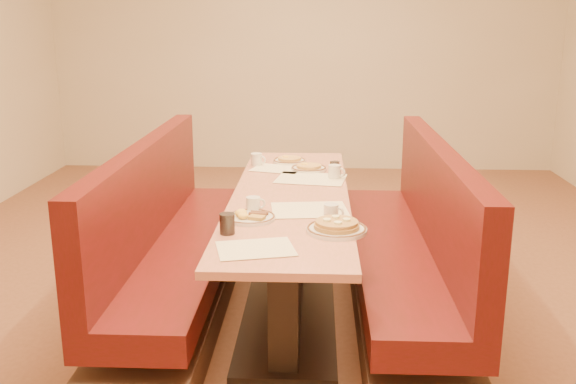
{
  "coord_description": "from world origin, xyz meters",
  "views": [
    {
      "loc": [
        0.16,
        -3.74,
        1.77
      ],
      "look_at": [
        0.0,
        -0.32,
        0.85
      ],
      "focal_mm": 40.0,
      "sensor_mm": 36.0,
      "label": 1
    }
  ],
  "objects_px": {
    "booth_right": "(409,257)",
    "coffee_mug_c": "(335,172)",
    "soda_tumbler_near": "(227,224)",
    "pancake_plate": "(337,227)",
    "diner_table": "(290,253)",
    "soda_tumbler_mid": "(335,168)",
    "coffee_mug_d": "(257,159)",
    "eggs_plate": "(250,217)",
    "coffee_mug_a": "(332,212)",
    "coffee_mug_b": "(254,204)",
    "booth_left": "(174,253)"
  },
  "relations": [
    {
      "from": "eggs_plate",
      "to": "coffee_mug_d",
      "type": "distance_m",
      "value": 1.31
    },
    {
      "from": "eggs_plate",
      "to": "coffee_mug_b",
      "type": "relative_size",
      "value": 2.46
    },
    {
      "from": "coffee_mug_c",
      "to": "soda_tumbler_near",
      "type": "height_order",
      "value": "soda_tumbler_near"
    },
    {
      "from": "pancake_plate",
      "to": "coffee_mug_b",
      "type": "distance_m",
      "value": 0.55
    },
    {
      "from": "booth_right",
      "to": "soda_tumbler_mid",
      "type": "distance_m",
      "value": 0.83
    },
    {
      "from": "coffee_mug_c",
      "to": "soda_tumbler_mid",
      "type": "height_order",
      "value": "same"
    },
    {
      "from": "booth_right",
      "to": "soda_tumbler_near",
      "type": "bearing_deg",
      "value": -143.44
    },
    {
      "from": "coffee_mug_a",
      "to": "coffee_mug_c",
      "type": "relative_size",
      "value": 0.94
    },
    {
      "from": "booth_right",
      "to": "coffee_mug_c",
      "type": "relative_size",
      "value": 21.57
    },
    {
      "from": "eggs_plate",
      "to": "soda_tumbler_mid",
      "type": "bearing_deg",
      "value": 65.76
    },
    {
      "from": "booth_left",
      "to": "booth_right",
      "type": "xyz_separation_m",
      "value": [
        1.46,
        0.0,
        0.0
      ]
    },
    {
      "from": "booth_right",
      "to": "coffee_mug_b",
      "type": "height_order",
      "value": "booth_right"
    },
    {
      "from": "coffee_mug_d",
      "to": "soda_tumbler_near",
      "type": "bearing_deg",
      "value": -69.25
    },
    {
      "from": "coffee_mug_a",
      "to": "coffee_mug_c",
      "type": "bearing_deg",
      "value": 103.71
    },
    {
      "from": "diner_table",
      "to": "soda_tumbler_mid",
      "type": "xyz_separation_m",
      "value": [
        0.28,
        0.54,
        0.42
      ]
    },
    {
      "from": "booth_right",
      "to": "pancake_plate",
      "type": "distance_m",
      "value": 0.94
    },
    {
      "from": "pancake_plate",
      "to": "eggs_plate",
      "type": "height_order",
      "value": "pancake_plate"
    },
    {
      "from": "coffee_mug_a",
      "to": "coffee_mug_d",
      "type": "height_order",
      "value": "coffee_mug_d"
    },
    {
      "from": "coffee_mug_b",
      "to": "pancake_plate",
      "type": "bearing_deg",
      "value": -60.49
    },
    {
      "from": "coffee_mug_c",
      "to": "soda_tumbler_near",
      "type": "distance_m",
      "value": 1.3
    },
    {
      "from": "eggs_plate",
      "to": "soda_tumbler_mid",
      "type": "xyz_separation_m",
      "value": [
        0.47,
        1.05,
        0.03
      ]
    },
    {
      "from": "diner_table",
      "to": "soda_tumbler_near",
      "type": "height_order",
      "value": "soda_tumbler_near"
    },
    {
      "from": "booth_left",
      "to": "soda_tumbler_mid",
      "type": "height_order",
      "value": "booth_left"
    },
    {
      "from": "coffee_mug_a",
      "to": "soda_tumbler_near",
      "type": "distance_m",
      "value": 0.58
    },
    {
      "from": "booth_left",
      "to": "coffee_mug_b",
      "type": "relative_size",
      "value": 23.3
    },
    {
      "from": "diner_table",
      "to": "soda_tumbler_near",
      "type": "relative_size",
      "value": 23.99
    },
    {
      "from": "coffee_mug_c",
      "to": "soda_tumbler_mid",
      "type": "distance_m",
      "value": 0.12
    },
    {
      "from": "booth_left",
      "to": "coffee_mug_d",
      "type": "height_order",
      "value": "booth_left"
    },
    {
      "from": "soda_tumbler_near",
      "to": "pancake_plate",
      "type": "bearing_deg",
      "value": 5.7
    },
    {
      "from": "booth_left",
      "to": "eggs_plate",
      "type": "distance_m",
      "value": 0.85
    },
    {
      "from": "booth_right",
      "to": "coffee_mug_d",
      "type": "xyz_separation_m",
      "value": [
        -1.01,
        0.79,
        0.43
      ]
    },
    {
      "from": "coffee_mug_a",
      "to": "coffee_mug_b",
      "type": "height_order",
      "value": "same"
    },
    {
      "from": "booth_left",
      "to": "coffee_mug_c",
      "type": "xyz_separation_m",
      "value": [
        1.01,
        0.42,
        0.44
      ]
    },
    {
      "from": "coffee_mug_d",
      "to": "soda_tumbler_mid",
      "type": "relative_size",
      "value": 1.26
    },
    {
      "from": "coffee_mug_a",
      "to": "soda_tumbler_mid",
      "type": "xyz_separation_m",
      "value": [
        0.04,
        1.03,
        0.0
      ]
    },
    {
      "from": "diner_table",
      "to": "soda_tumbler_mid",
      "type": "bearing_deg",
      "value": 62.52
    },
    {
      "from": "diner_table",
      "to": "coffee_mug_b",
      "type": "bearing_deg",
      "value": -116.52
    },
    {
      "from": "booth_left",
      "to": "soda_tumbler_mid",
      "type": "distance_m",
      "value": 1.23
    },
    {
      "from": "diner_table",
      "to": "soda_tumbler_near",
      "type": "xyz_separation_m",
      "value": [
        -0.28,
        -0.75,
        0.43
      ]
    },
    {
      "from": "booth_right",
      "to": "coffee_mug_b",
      "type": "relative_size",
      "value": 23.3
    },
    {
      "from": "coffee_mug_c",
      "to": "soda_tumbler_mid",
      "type": "bearing_deg",
      "value": 114.84
    },
    {
      "from": "eggs_plate",
      "to": "coffee_mug_c",
      "type": "relative_size",
      "value": 2.28
    },
    {
      "from": "eggs_plate",
      "to": "soda_tumbler_mid",
      "type": "height_order",
      "value": "soda_tumbler_mid"
    },
    {
      "from": "eggs_plate",
      "to": "coffee_mug_c",
      "type": "distance_m",
      "value": 1.05
    },
    {
      "from": "eggs_plate",
      "to": "soda_tumbler_near",
      "type": "distance_m",
      "value": 0.26
    },
    {
      "from": "booth_right",
      "to": "soda_tumbler_near",
      "type": "xyz_separation_m",
      "value": [
        -1.01,
        -0.75,
        0.44
      ]
    },
    {
      "from": "coffee_mug_d",
      "to": "soda_tumbler_near",
      "type": "xyz_separation_m",
      "value": [
        -0.0,
        -1.54,
        0.01
      ]
    },
    {
      "from": "diner_table",
      "to": "coffee_mug_c",
      "type": "xyz_separation_m",
      "value": [
        0.28,
        0.42,
        0.42
      ]
    },
    {
      "from": "booth_right",
      "to": "coffee_mug_c",
      "type": "height_order",
      "value": "booth_right"
    },
    {
      "from": "pancake_plate",
      "to": "eggs_plate",
      "type": "distance_m",
      "value": 0.49
    }
  ]
}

